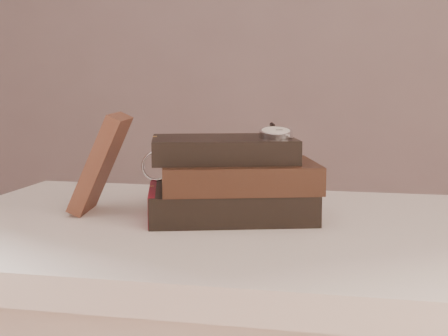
# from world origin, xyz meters

# --- Properties ---
(table) EXTENTS (1.00, 0.60, 0.75)m
(table) POSITION_xyz_m (0.00, 0.35, 0.66)
(table) COLOR white
(table) RESTS_ON ground
(book_stack) EXTENTS (0.28, 0.23, 0.12)m
(book_stack) POSITION_xyz_m (-0.06, 0.38, 0.81)
(book_stack) COLOR black
(book_stack) RESTS_ON table
(journal) EXTENTS (0.10, 0.11, 0.15)m
(journal) POSITION_xyz_m (-0.27, 0.38, 0.83)
(journal) COLOR #45241A
(journal) RESTS_ON table
(pocket_watch) EXTENTS (0.06, 0.16, 0.02)m
(pocket_watch) POSITION_xyz_m (0.01, 0.39, 0.88)
(pocket_watch) COLOR silver
(pocket_watch) RESTS_ON book_stack
(eyeglasses) EXTENTS (0.13, 0.14, 0.05)m
(eyeglasses) POSITION_xyz_m (-0.16, 0.43, 0.82)
(eyeglasses) COLOR silver
(eyeglasses) RESTS_ON book_stack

